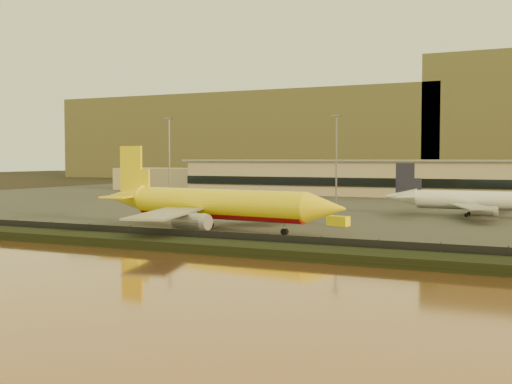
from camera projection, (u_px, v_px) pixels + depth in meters
ground at (245, 237)px, 107.53m from camera, size 900.00×900.00×0.00m
embankment at (193, 245)px, 92.11m from camera, size 320.00×7.00×1.40m
tarmac at (383, 202)px, 193.45m from camera, size 320.00×220.00×0.20m
perimeter_fence at (207, 238)px, 95.70m from camera, size 300.00×0.05×2.20m
terminal_building at (364, 178)px, 226.91m from camera, size 202.00×25.00×12.60m
apron_light_masts at (422, 149)px, 168.20m from camera, size 152.20×12.20×25.40m
distant_hills at (443, 131)px, 422.21m from camera, size 470.00×160.00×70.00m
dhl_cargo_jet at (215, 205)px, 116.34m from camera, size 51.75×50.32×15.45m
white_narrowbody_jet at (478, 201)px, 142.56m from camera, size 41.36×40.49×11.91m
gse_vehicle_yellow at (338, 221)px, 123.55m from camera, size 4.58×2.82×1.92m
gse_vehicle_white at (258, 213)px, 140.59m from camera, size 4.38×2.59×1.85m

